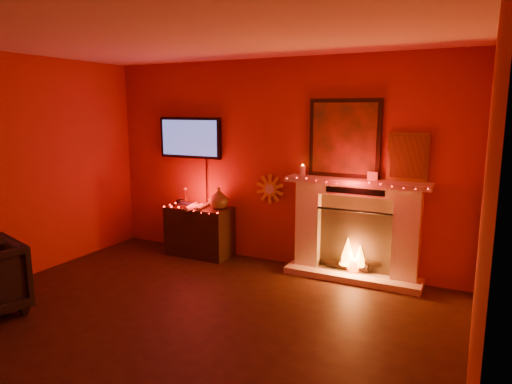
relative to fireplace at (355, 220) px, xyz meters
The scene contains 5 objects.
room 2.72m from the fireplace, 115.53° to the right, with size 5.00×5.00×5.00m.
fireplace is the anchor object (origin of this frame).
tv 2.61m from the fireplace, behind, with size 1.00×0.07×1.24m.
sunburst_clock 1.23m from the fireplace, behind, with size 0.40×0.03×0.40m.
console_table 2.20m from the fireplace, behind, with size 0.92×0.55×0.99m.
Camera 1 is at (2.49, -2.97, 2.05)m, focal length 32.00 mm.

